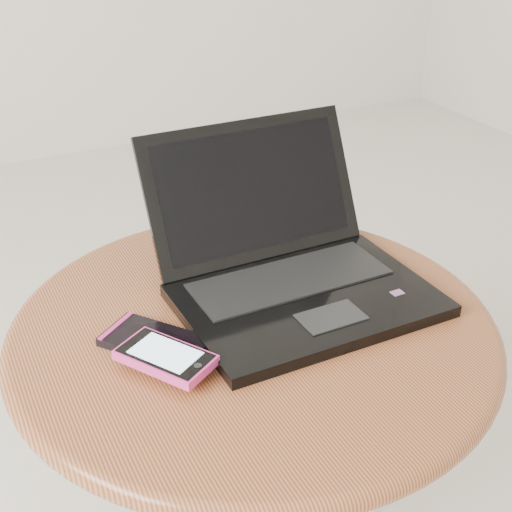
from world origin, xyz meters
name	(u,v)px	position (x,y,z in m)	size (l,w,h in m)	color
table	(253,384)	(0.05, -0.06, 0.39)	(0.63, 0.63, 0.50)	#4F1F10
laptop	(290,266)	(0.13, -0.02, 0.54)	(0.33, 0.32, 0.20)	black
phone_black	(155,342)	(-0.08, -0.06, 0.51)	(0.13, 0.14, 0.01)	black
phone_pink	(166,357)	(-0.09, -0.11, 0.52)	(0.11, 0.13, 0.01)	#D83682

